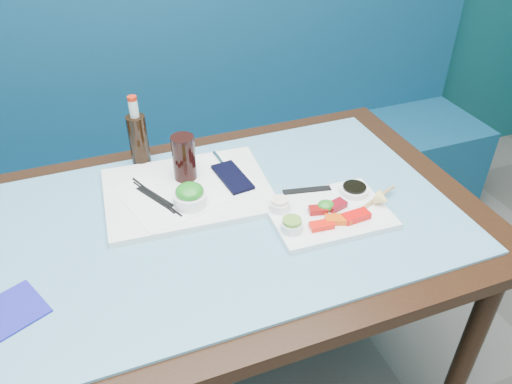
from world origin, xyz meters
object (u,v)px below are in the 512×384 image
object	(u,v)px
seaweed_bowl	(190,199)
blue_napkin	(11,311)
serving_tray	(188,191)
cola_glass	(184,158)
dining_table	(227,242)
cola_bottle_body	(139,141)
booth_bench	(170,172)
sashimi_plate	(329,213)

from	to	relation	value
seaweed_bowl	blue_napkin	world-z (taller)	seaweed_bowl
serving_tray	cola_glass	world-z (taller)	cola_glass
dining_table	blue_napkin	xyz separation A→B (m)	(-0.54, -0.15, 0.09)
blue_napkin	seaweed_bowl	bearing A→B (deg)	24.78
cola_bottle_body	blue_napkin	size ratio (longest dim) A/B	1.28
dining_table	blue_napkin	world-z (taller)	blue_napkin
serving_tray	blue_napkin	distance (m)	0.55
booth_bench	cola_bottle_body	distance (m)	0.70
seaweed_bowl	cola_glass	world-z (taller)	cola_glass
dining_table	sashimi_plate	distance (m)	0.29
sashimi_plate	serving_tray	distance (m)	0.40
seaweed_bowl	blue_napkin	distance (m)	0.50
booth_bench	cola_bottle_body	size ratio (longest dim) A/B	18.31
booth_bench	serving_tray	xyz separation A→B (m)	(-0.07, -0.70, 0.39)
sashimi_plate	cola_bottle_body	size ratio (longest dim) A/B	1.92
booth_bench	blue_napkin	xyz separation A→B (m)	(-0.54, -0.99, 0.39)
cola_glass	booth_bench	bearing A→B (deg)	84.65
cola_glass	serving_tray	bearing A→B (deg)	-100.30
serving_tray	dining_table	bearing A→B (deg)	-59.30
dining_table	cola_glass	size ratio (longest dim) A/B	10.24
dining_table	cola_bottle_body	xyz separation A→B (m)	(-0.16, 0.34, 0.17)
dining_table	cola_glass	world-z (taller)	cola_glass
cola_glass	blue_napkin	size ratio (longest dim) A/B	1.07
cola_glass	cola_bottle_body	xyz separation A→B (m)	(-0.10, 0.15, -0.00)
booth_bench	cola_bottle_body	xyz separation A→B (m)	(-0.16, -0.50, 0.47)
sashimi_plate	serving_tray	size ratio (longest dim) A/B	0.68
dining_table	cola_bottle_body	size ratio (longest dim) A/B	8.54
booth_bench	seaweed_bowl	distance (m)	0.89
seaweed_bowl	serving_tray	bearing A→B (deg)	82.41
cola_glass	blue_napkin	distance (m)	0.59
booth_bench	cola_glass	size ratio (longest dim) A/B	21.94
seaweed_bowl	cola_glass	bearing A→B (deg)	81.25
sashimi_plate	seaweed_bowl	size ratio (longest dim) A/B	3.42
dining_table	serving_tray	bearing A→B (deg)	116.99
sashimi_plate	seaweed_bowl	xyz separation A→B (m)	(-0.34, 0.16, 0.03)
serving_tray	cola_glass	xyz separation A→B (m)	(0.01, 0.05, 0.08)
blue_napkin	sashimi_plate	bearing A→B (deg)	3.74
dining_table	sashimi_plate	xyz separation A→B (m)	(0.26, -0.10, 0.10)
dining_table	booth_bench	bearing A→B (deg)	90.00
cola_bottle_body	serving_tray	bearing A→B (deg)	-65.36
seaweed_bowl	cola_glass	xyz separation A→B (m)	(0.02, 0.13, 0.05)
cola_bottle_body	cola_glass	bearing A→B (deg)	-55.14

